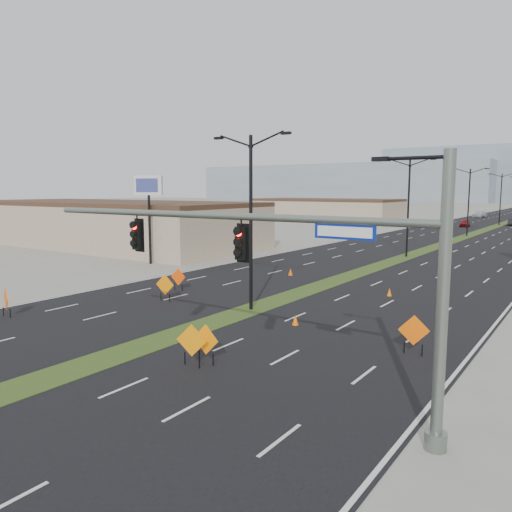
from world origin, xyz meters
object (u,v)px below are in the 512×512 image
Objects in this scene: construction_sign_4 at (192,342)px; streetlight_3 at (501,197)px; signal_mast at (289,261)px; car_left at (465,223)px; cone_2 at (389,292)px; streetlight_1 at (408,205)px; car_far at (479,214)px; cone_1 at (295,320)px; construction_sign_0 at (6,300)px; cone_0 at (203,336)px; construction_sign_3 at (206,341)px; construction_sign_5 at (414,332)px; streetlight_0 at (251,217)px; streetlight_2 at (469,200)px; car_mid at (512,222)px; construction_sign_1 at (178,278)px; construction_sign_2 at (165,286)px; cone_3 at (290,272)px; pole_sign_west at (149,193)px.

streetlight_3 is at bearing 75.15° from construction_sign_4.
signal_mast is 9.41× the size of construction_sign_4.
car_left is 68.43m from cone_2.
streetlight_1 is 5.78× the size of construction_sign_4.
cone_1 is at bearing -75.97° from car_far.
construction_sign_0 is 12.16m from cone_0.
car_far is 3.33× the size of construction_sign_3.
cone_0 is (-1.82, 2.78, -0.76)m from construction_sign_4.
construction_sign_4 is 9.32m from construction_sign_5.
construction_sign_3 reaches higher than cone_0.
construction_sign_3 is (3.78, -8.46, -4.45)m from streetlight_0.
signal_mast is at bearing -61.10° from cone_1.
streetlight_1 is 21.07m from cone_2.
streetlight_2 reaches higher than construction_sign_3.
car_mid reaches higher than cone_1.
streetlight_1 is 1.00× the size of streetlight_2.
streetlight_2 reaches higher than cone_2.
streetlight_1 is 28.00m from streetlight_2.
construction_sign_1 is at bearing 167.47° from streetlight_0.
car_far is (-8.84, 83.74, -4.62)m from streetlight_1.
construction_sign_2 is at bearing -95.66° from streetlight_2.
cone_0 is (-2.09, 2.24, -0.70)m from construction_sign_3.
car_far is at bearing 98.13° from signal_mast.
construction_sign_1 is (-2.73, -74.35, 0.26)m from car_left.
streetlight_1 is at bearing 105.08° from cone_2.
construction_sign_1 reaches higher than cone_3.
construction_sign_4 is at bearing -157.85° from construction_sign_5.
streetlight_3 is at bearing 90.00° from streetlight_1.
signal_mast is at bearing -59.36° from cone_3.
cone_3 is (-5.80, 17.60, 0.03)m from cone_0.
construction_sign_5 is at bearing -44.17° from cone_3.
pole_sign_west is at bearing 141.98° from cone_0.
streetlight_1 is 16.65× the size of cone_3.
streetlight_2 reaches higher than construction_sign_4.
construction_sign_2 is (-7.92, -85.76, 0.37)m from car_mid.
car_left is 85.16m from construction_sign_0.
pole_sign_west is (-18.33, -18.57, 1.24)m from streetlight_1.
car_left is at bearing 98.69° from signal_mast.
cone_0 is 5.27m from cone_1.
construction_sign_2 is 17.50m from pole_sign_west.
construction_sign_5 is at bearing -89.25° from car_mid.
pole_sign_west reaches higher than car_left.
pole_sign_west is (-13.74, -66.55, 5.98)m from car_left.
construction_sign_0 reaches higher than cone_1.
streetlight_1 is at bearing 87.30° from construction_sign_5.
construction_sign_5 reaches higher than car_left.
streetlight_3 is at bearing 76.36° from construction_sign_2.
cone_1 is (3.81, -57.40, -5.14)m from streetlight_2.
streetlight_0 is 6.28× the size of construction_sign_1.
signal_mast reaches higher than car_left.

